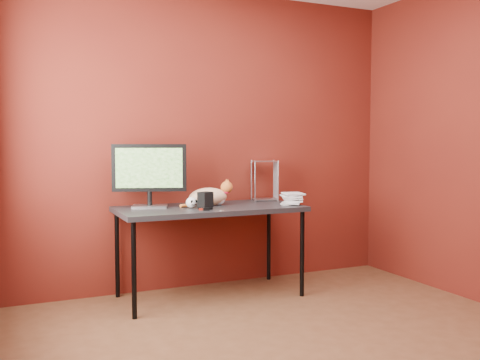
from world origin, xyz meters
name	(u,v)px	position (x,y,z in m)	size (l,w,h in m)	color
room	(317,113)	(0.00, 0.00, 1.45)	(3.52, 3.52, 2.61)	#56331D
desk	(210,213)	(-0.15, 1.37, 0.70)	(1.50, 0.70, 0.75)	black
monitor	(149,172)	(-0.62, 1.49, 1.03)	(0.57, 0.27, 0.51)	#ABABAF
cat	(209,196)	(-0.13, 1.44, 0.83)	(0.47, 0.20, 0.22)	orange
skull_mug	(192,202)	(-0.32, 1.33, 0.80)	(0.09, 0.09, 0.09)	white
speaker	(205,201)	(-0.24, 1.22, 0.81)	(0.12, 0.12, 0.14)	black
book_stack	(283,141)	(0.48, 1.29, 1.29)	(0.26, 0.27, 1.07)	beige
wire_rack	(265,180)	(0.48, 1.62, 0.93)	(0.25, 0.22, 0.36)	#ABABAF
pocket_knife	(204,209)	(-0.28, 1.17, 0.76)	(0.07, 0.02, 0.01)	maroon
black_gadget	(206,209)	(-0.27, 1.14, 0.76)	(0.05, 0.03, 0.02)	black
washer	(222,210)	(-0.16, 1.08, 0.75)	(0.04, 0.04, 0.00)	#ABABAF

